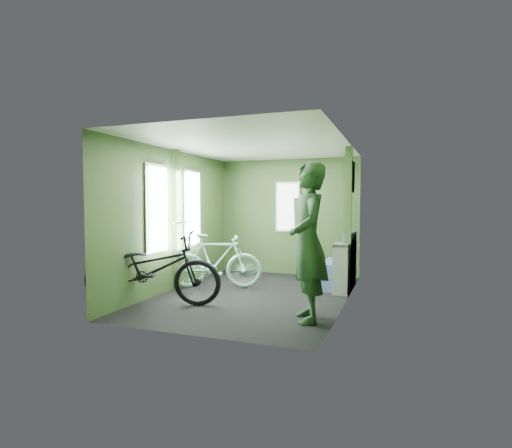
{
  "coord_description": "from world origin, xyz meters",
  "views": [
    {
      "loc": [
        2.11,
        -5.74,
        1.43
      ],
      "look_at": [
        0.0,
        0.1,
        1.1
      ],
      "focal_mm": 28.0,
      "sensor_mm": 36.0,
      "label": 1
    }
  ],
  "objects_px": {
    "bicycle_mint": "(216,288)",
    "waste_box": "(341,269)",
    "bicycle_black": "(152,305)",
    "bench_seat": "(338,271)",
    "passenger": "(308,242)"
  },
  "relations": [
    {
      "from": "bicycle_mint",
      "to": "waste_box",
      "type": "distance_m",
      "value": 2.09
    },
    {
      "from": "passenger",
      "to": "bench_seat",
      "type": "distance_m",
      "value": 2.14
    },
    {
      "from": "bicycle_black",
      "to": "waste_box",
      "type": "height_order",
      "value": "waste_box"
    },
    {
      "from": "bicycle_mint",
      "to": "waste_box",
      "type": "relative_size",
      "value": 1.93
    },
    {
      "from": "bicycle_mint",
      "to": "bicycle_black",
      "type": "bearing_deg",
      "value": 145.97
    },
    {
      "from": "bicycle_black",
      "to": "bicycle_mint",
      "type": "relative_size",
      "value": 1.26
    },
    {
      "from": "bicycle_mint",
      "to": "bench_seat",
      "type": "height_order",
      "value": "bench_seat"
    },
    {
      "from": "bicycle_black",
      "to": "bicycle_mint",
      "type": "height_order",
      "value": "bicycle_black"
    },
    {
      "from": "passenger",
      "to": "bench_seat",
      "type": "relative_size",
      "value": 2.06
    },
    {
      "from": "bicycle_mint",
      "to": "waste_box",
      "type": "height_order",
      "value": "waste_box"
    },
    {
      "from": "bicycle_black",
      "to": "bench_seat",
      "type": "height_order",
      "value": "bench_seat"
    },
    {
      "from": "bicycle_black",
      "to": "passenger",
      "type": "height_order",
      "value": "passenger"
    },
    {
      "from": "bicycle_black",
      "to": "bench_seat",
      "type": "distance_m",
      "value": 3.07
    },
    {
      "from": "passenger",
      "to": "waste_box",
      "type": "height_order",
      "value": "passenger"
    },
    {
      "from": "passenger",
      "to": "bench_seat",
      "type": "xyz_separation_m",
      "value": [
        0.07,
        2.03,
        -0.69
      ]
    }
  ]
}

